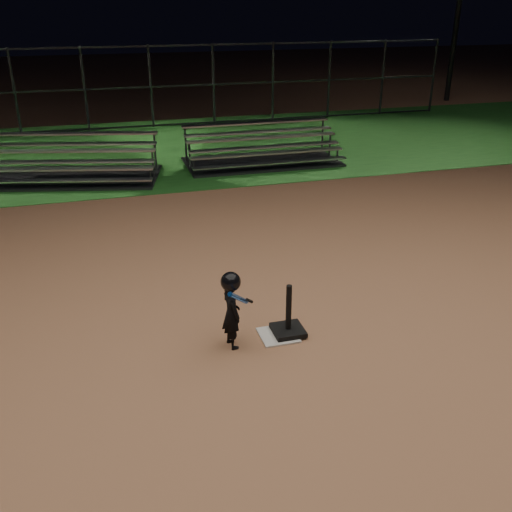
{
  "coord_description": "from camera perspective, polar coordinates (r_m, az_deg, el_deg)",
  "views": [
    {
      "loc": [
        -1.92,
        -5.75,
        3.82
      ],
      "look_at": [
        0.0,
        1.0,
        0.65
      ],
      "focal_mm": 40.37,
      "sensor_mm": 36.0,
      "label": 1
    }
  ],
  "objects": [
    {
      "name": "ground",
      "position": [
        7.16,
        2.21,
        -7.93
      ],
      "size": [
        80.0,
        80.0,
        0.0
      ],
      "primitive_type": "plane",
      "color": "#A86F4C",
      "rests_on": "ground"
    },
    {
      "name": "grass_strip",
      "position": [
        16.32,
        -8.85,
        10.5
      ],
      "size": [
        60.0,
        8.0,
        0.01
      ],
      "primitive_type": "cube",
      "color": "#1D581C",
      "rests_on": "ground"
    },
    {
      "name": "child_batter",
      "position": [
        6.72,
        -2.45,
        -5.14
      ],
      "size": [
        0.41,
        0.57,
        0.97
      ],
      "rotation": [
        0.0,
        0.0,
        1.77
      ],
      "color": "black",
      "rests_on": "ground"
    },
    {
      "name": "batting_tee",
      "position": [
        7.14,
        3.22,
        -6.8
      ],
      "size": [
        0.38,
        0.38,
        0.65
      ],
      "color": "black",
      "rests_on": "home_plate"
    },
    {
      "name": "backstop_fence",
      "position": [
        19.02,
        -10.38,
        16.16
      ],
      "size": [
        20.08,
        0.08,
        2.5
      ],
      "color": "#38383D",
      "rests_on": "ground"
    },
    {
      "name": "bleacher_left",
      "position": [
        13.87,
        -17.88,
        7.99
      ],
      "size": [
        4.22,
        2.75,
        0.95
      ],
      "rotation": [
        0.0,
        0.0,
        -0.24
      ],
      "color": "silver",
      "rests_on": "ground"
    },
    {
      "name": "bleacher_right",
      "position": [
        14.57,
        0.62,
        9.88
      ],
      "size": [
        3.79,
        1.86,
        0.93
      ],
      "rotation": [
        0.0,
        0.0,
        -0.0
      ],
      "color": "#A8A8AC",
      "rests_on": "ground"
    },
    {
      "name": "home_plate",
      "position": [
        7.16,
        2.22,
        -7.85
      ],
      "size": [
        0.45,
        0.45,
        0.02
      ],
      "primitive_type": "cube",
      "color": "beige",
      "rests_on": "ground"
    }
  ]
}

